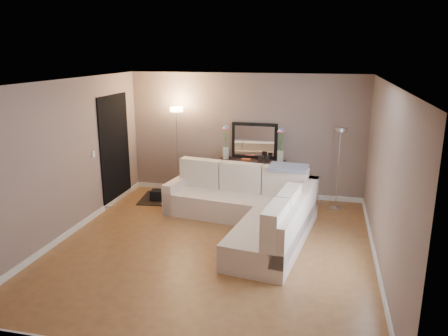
% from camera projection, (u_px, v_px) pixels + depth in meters
% --- Properties ---
extents(floor, '(5.00, 5.50, 0.01)m').
position_uv_depth(floor, '(213.00, 247.00, 6.98)').
color(floor, '#986337').
rests_on(floor, ground).
extents(ceiling, '(5.00, 5.50, 0.01)m').
position_uv_depth(ceiling, '(211.00, 82.00, 6.30)').
color(ceiling, white).
rests_on(ceiling, ground).
extents(wall_back, '(5.00, 0.02, 2.60)m').
position_uv_depth(wall_back, '(245.00, 135.00, 9.24)').
color(wall_back, gray).
rests_on(wall_back, ground).
extents(wall_front, '(5.00, 0.02, 2.60)m').
position_uv_depth(wall_front, '(136.00, 244.00, 4.05)').
color(wall_front, gray).
rests_on(wall_front, ground).
extents(wall_left, '(0.02, 5.50, 2.60)m').
position_uv_depth(wall_left, '(65.00, 160.00, 7.20)').
color(wall_left, gray).
rests_on(wall_left, ground).
extents(wall_right, '(0.02, 5.50, 2.60)m').
position_uv_depth(wall_right, '(386.00, 179.00, 6.09)').
color(wall_right, gray).
rests_on(wall_right, ground).
extents(baseboard_back, '(5.00, 0.03, 0.10)m').
position_uv_depth(baseboard_back, '(244.00, 192.00, 9.54)').
color(baseboard_back, white).
rests_on(baseboard_back, ground).
extents(baseboard_left, '(0.03, 5.50, 0.10)m').
position_uv_depth(baseboard_left, '(73.00, 230.00, 7.52)').
color(baseboard_left, white).
rests_on(baseboard_left, ground).
extents(baseboard_right, '(0.03, 5.50, 0.10)m').
position_uv_depth(baseboard_right, '(376.00, 261.00, 6.42)').
color(baseboard_right, white).
rests_on(baseboard_right, ground).
extents(doorway, '(0.02, 1.20, 2.20)m').
position_uv_depth(doorway, '(115.00, 149.00, 8.84)').
color(doorway, black).
rests_on(doorway, ground).
extents(switch_plate, '(0.02, 0.08, 0.12)m').
position_uv_depth(switch_plate, '(93.00, 154.00, 8.01)').
color(switch_plate, white).
rests_on(switch_plate, ground).
extents(sectional_sofa, '(2.88, 3.03, 0.98)m').
position_uv_depth(sectional_sofa, '(251.00, 208.00, 7.68)').
color(sectional_sofa, beige).
rests_on(sectional_sofa, floor).
extents(throw_blanket, '(0.74, 0.47, 0.09)m').
position_uv_depth(throw_blanket, '(289.00, 167.00, 7.95)').
color(throw_blanket, '#7E87A3').
rests_on(throw_blanket, sectional_sofa).
extents(console_table, '(1.38, 0.41, 0.84)m').
position_uv_depth(console_table, '(248.00, 177.00, 9.18)').
color(console_table, black).
rests_on(console_table, floor).
extents(leaning_mirror, '(0.97, 0.08, 0.76)m').
position_uv_depth(leaning_mirror, '(254.00, 141.00, 9.13)').
color(leaning_mirror, black).
rests_on(leaning_mirror, console_table).
extents(table_decor, '(0.58, 0.13, 0.14)m').
position_uv_depth(table_decor, '(252.00, 160.00, 9.02)').
color(table_decor, '#C34522').
rests_on(table_decor, console_table).
extents(flower_vase_left, '(0.16, 0.13, 0.72)m').
position_uv_depth(flower_vase_left, '(226.00, 145.00, 9.13)').
color(flower_vase_left, silver).
rests_on(flower_vase_left, console_table).
extents(flower_vase_right, '(0.16, 0.13, 0.72)m').
position_uv_depth(flower_vase_right, '(281.00, 148.00, 8.84)').
color(flower_vase_right, silver).
rests_on(flower_vase_right, console_table).
extents(floor_lamp_lit, '(0.30, 0.30, 1.89)m').
position_uv_depth(floor_lamp_lit, '(177.00, 134.00, 9.23)').
color(floor_lamp_lit, silver).
rests_on(floor_lamp_lit, floor).
extents(floor_lamp_unlit, '(0.29, 0.29, 1.64)m').
position_uv_depth(floor_lamp_unlit, '(339.00, 152.00, 8.36)').
color(floor_lamp_unlit, silver).
rests_on(floor_lamp_unlit, floor).
extents(charcoal_rug, '(1.34, 1.07, 0.02)m').
position_uv_depth(charcoal_rug, '(171.00, 199.00, 9.24)').
color(charcoal_rug, black).
rests_on(charcoal_rug, floor).
extents(black_bag, '(0.38, 0.29, 0.23)m').
position_uv_depth(black_bag, '(160.00, 195.00, 9.14)').
color(black_bag, black).
rests_on(black_bag, charcoal_rug).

